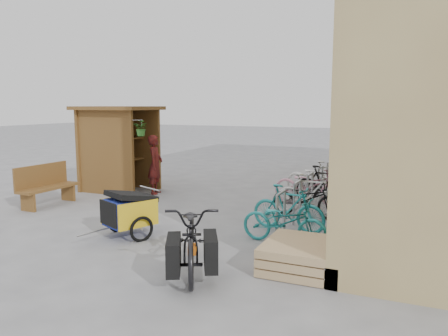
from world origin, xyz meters
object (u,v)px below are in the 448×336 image
at_px(child_trailer, 129,210).
at_px(bike_4, 309,186).
at_px(bike_1, 288,208).
at_px(bike_6, 318,178).
at_px(cargo_bike, 192,237).
at_px(bike_3, 309,194).
at_px(person_kiosk, 155,164).
at_px(bike_7, 329,178).
at_px(shopping_carts, 362,162).
at_px(kiosk, 116,137).
at_px(bike_2, 306,199).
at_px(pallet_stack, 299,255).
at_px(bike_5, 325,185).
at_px(bench, 46,185).
at_px(bike_0, 284,221).

distance_m(child_trailer, bike_4, 4.64).
relative_size(bike_1, bike_6, 0.85).
relative_size(cargo_bike, bike_3, 1.40).
bearing_deg(cargo_bike, bike_1, 46.86).
height_order(person_kiosk, bike_7, person_kiosk).
height_order(bike_1, bike_3, bike_3).
distance_m(shopping_carts, bike_1, 6.25).
bearing_deg(bike_1, kiosk, 78.99).
bearing_deg(bike_2, kiosk, 87.72).
distance_m(bike_3, bike_6, 2.19).
relative_size(pallet_stack, bike_5, 0.77).
distance_m(kiosk, cargo_bike, 6.78).
bearing_deg(bike_2, pallet_stack, -162.93).
relative_size(pallet_stack, child_trailer, 0.79).
height_order(child_trailer, bike_4, bike_4).
bearing_deg(person_kiosk, bike_3, -115.01).
relative_size(bike_2, bike_6, 0.89).
bearing_deg(cargo_bike, pallet_stack, -0.01).
height_order(pallet_stack, shopping_carts, shopping_carts).
bearing_deg(bike_1, bench, 100.91).
bearing_deg(bike_7, pallet_stack, -178.11).
bearing_deg(bike_6, bike_7, -40.68).
height_order(pallet_stack, bike_5, bike_5).
height_order(cargo_bike, bike_4, cargo_bike).
bearing_deg(bike_0, bike_4, 10.58).
distance_m(bike_4, bike_5, 0.47).
xyz_separation_m(cargo_bike, bike_0, (0.87, 1.78, -0.12)).
bearing_deg(bike_3, bike_1, 176.51).
xyz_separation_m(pallet_stack, cargo_bike, (-1.41, -0.74, 0.32)).
xyz_separation_m(person_kiosk, bike_1, (4.35, -2.08, -0.36)).
xyz_separation_m(shopping_carts, bike_6, (-0.87, -2.54, -0.19)).
bearing_deg(kiosk, shopping_carts, 33.85).
height_order(child_trailer, bike_0, child_trailer).
xyz_separation_m(bench, bike_2, (6.07, 1.43, -0.10)).
xyz_separation_m(kiosk, cargo_bike, (4.87, -4.61, -1.02)).
bearing_deg(kiosk, bike_0, -26.19).
relative_size(bench, bike_5, 1.03).
distance_m(kiosk, bike_7, 6.07).
relative_size(bench, child_trailer, 1.05).
xyz_separation_m(shopping_carts, bike_5, (-0.51, -3.45, -0.19)).
bearing_deg(shopping_carts, child_trailer, -113.16).
relative_size(shopping_carts, bike_0, 1.59).
bearing_deg(person_kiosk, child_trailer, -171.82).
bearing_deg(bike_0, bike_7, 6.48).
bearing_deg(bench, cargo_bike, -23.07).
distance_m(bike_3, bike_5, 1.26).
bearing_deg(shopping_carts, bike_0, -94.32).
distance_m(bike_0, bike_2, 2.02).
distance_m(kiosk, shopping_carts, 7.61).
bearing_deg(cargo_bike, bike_2, 50.45).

